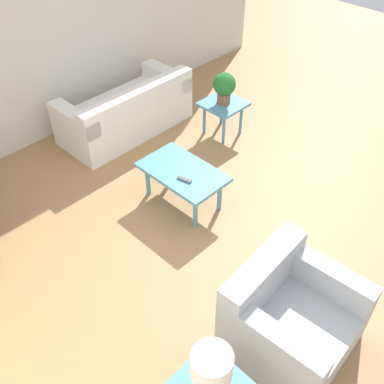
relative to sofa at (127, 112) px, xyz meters
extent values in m
plane|color=#A87A4C|center=(-2.34, 0.41, -0.28)|extent=(14.00, 14.00, 0.00)
cube|color=silver|center=(0.72, 0.41, 1.07)|extent=(0.12, 7.20, 2.70)
cube|color=white|center=(0.04, 0.00, -0.08)|extent=(0.82, 1.74, 0.41)
cube|color=white|center=(-0.26, 0.00, 0.28)|extent=(0.22, 1.74, 0.31)
cube|color=white|center=(0.05, -0.77, 0.23)|extent=(0.81, 0.21, 0.20)
cube|color=white|center=(0.04, 0.77, 0.23)|extent=(0.81, 0.21, 0.20)
cube|color=#A8ADB2|center=(-3.39, 1.08, -0.08)|extent=(0.92, 0.96, 0.40)
cube|color=#A8ADB2|center=(-3.06, 1.10, 0.31)|extent=(0.25, 0.93, 0.40)
cube|color=#A8ADB2|center=(-3.42, 1.46, 0.24)|extent=(0.87, 0.21, 0.26)
cube|color=#A8ADB2|center=(-3.37, 0.71, 0.24)|extent=(0.87, 0.21, 0.26)
cube|color=teal|center=(-1.53, 0.48, 0.13)|extent=(0.93, 0.56, 0.04)
cylinder|color=teal|center=(-1.90, 0.29, -0.08)|extent=(0.05, 0.05, 0.40)
cylinder|color=teal|center=(-1.16, 0.29, -0.08)|extent=(0.05, 0.05, 0.40)
cylinder|color=teal|center=(-1.90, 0.66, -0.08)|extent=(0.05, 0.05, 0.40)
cylinder|color=teal|center=(-1.16, 0.66, -0.08)|extent=(0.05, 0.05, 0.40)
cube|color=teal|center=(-0.94, -0.84, 0.16)|extent=(0.51, 0.51, 0.04)
cylinder|color=teal|center=(-1.11, -1.01, -0.07)|extent=(0.04, 0.04, 0.43)
cylinder|color=teal|center=(-0.77, -1.01, -0.07)|extent=(0.04, 0.04, 0.43)
cylinder|color=teal|center=(-1.11, -0.67, -0.07)|extent=(0.04, 0.04, 0.43)
cylinder|color=teal|center=(-0.77, -0.67, -0.07)|extent=(0.04, 0.04, 0.43)
cylinder|color=teal|center=(-3.17, 1.84, -0.07)|extent=(0.04, 0.04, 0.43)
cylinder|color=brown|center=(-0.94, -0.84, 0.25)|extent=(0.17, 0.17, 0.14)
sphere|color=#236B2D|center=(-0.94, -0.84, 0.44)|extent=(0.29, 0.29, 0.29)
cylinder|color=#997F4C|center=(-3.34, 2.01, 0.30)|extent=(0.11, 0.11, 0.24)
cylinder|color=white|center=(-3.34, 2.01, 0.53)|extent=(0.26, 0.26, 0.20)
cube|color=#4C4C51|center=(-1.66, 0.58, 0.16)|extent=(0.16, 0.08, 0.02)
camera|label=1|loc=(-4.20, 3.05, 3.11)|focal=42.00mm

